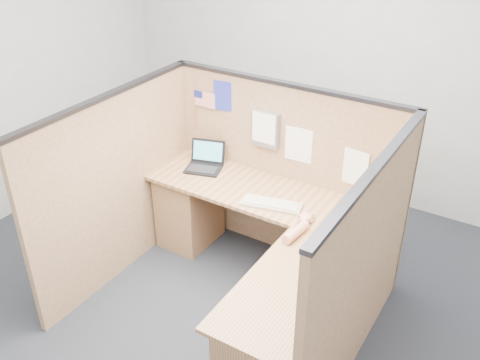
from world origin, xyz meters
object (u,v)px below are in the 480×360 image
Objects in this scene: laptop at (207,162)px; keyboard at (271,204)px; mouse at (306,220)px; l_desk at (260,262)px.

laptop is 0.75× the size of keyboard.
laptop is at bearing 163.95° from mouse.
mouse is (0.31, -0.06, 0.01)m from keyboard.
laptop reaches higher than keyboard.
mouse is at bearing 35.96° from l_desk.
l_desk is at bearing -48.54° from laptop.
l_desk is 5.52× the size of laptop.
keyboard is 0.32m from mouse.
l_desk is 0.43m from keyboard.
laptop reaches higher than mouse.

